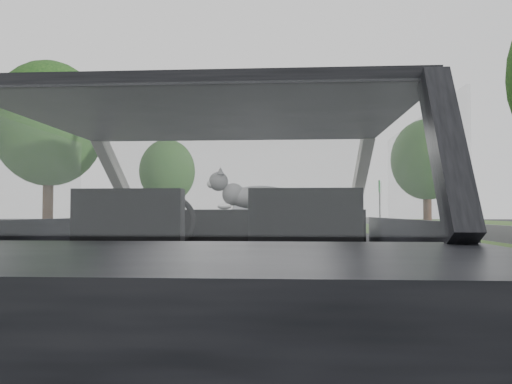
# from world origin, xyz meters

# --- Properties ---
(subject_car) EXTENTS (1.80, 4.00, 1.45)m
(subject_car) POSITION_xyz_m (0.00, 0.00, 0.72)
(subject_car) COLOR black
(subject_car) RESTS_ON ground
(dashboard) EXTENTS (1.58, 0.45, 0.30)m
(dashboard) POSITION_xyz_m (0.00, 0.62, 0.85)
(dashboard) COLOR black
(dashboard) RESTS_ON subject_car
(driver_seat) EXTENTS (0.50, 0.72, 0.42)m
(driver_seat) POSITION_xyz_m (-0.40, -0.29, 0.88)
(driver_seat) COLOR black
(driver_seat) RESTS_ON subject_car
(passenger_seat) EXTENTS (0.50, 0.72, 0.42)m
(passenger_seat) POSITION_xyz_m (0.40, -0.29, 0.88)
(passenger_seat) COLOR black
(passenger_seat) RESTS_ON subject_car
(steering_wheel) EXTENTS (0.36, 0.36, 0.04)m
(steering_wheel) POSITION_xyz_m (-0.40, 0.33, 0.92)
(steering_wheel) COLOR black
(steering_wheel) RESTS_ON dashboard
(cat) EXTENTS (0.63, 0.27, 0.27)m
(cat) POSITION_xyz_m (0.15, 0.62, 1.09)
(cat) COLOR gray
(cat) RESTS_ON dashboard
(guardrail) EXTENTS (0.05, 90.00, 0.32)m
(guardrail) POSITION_xyz_m (4.30, 10.00, 0.58)
(guardrail) COLOR gray
(guardrail) RESTS_ON ground
(other_car) EXTENTS (2.04, 4.88, 1.59)m
(other_car) POSITION_xyz_m (-0.68, 15.19, 0.79)
(other_car) COLOR #B7BBC3
(other_car) RESTS_ON ground
(highway_sign) EXTENTS (0.40, 1.09, 2.75)m
(highway_sign) POSITION_xyz_m (5.47, 25.50, 1.37)
(highway_sign) COLOR #125821
(highway_sign) RESTS_ON ground
(tree_2) EXTENTS (4.59, 4.59, 6.35)m
(tree_2) POSITION_xyz_m (8.61, 27.53, 3.18)
(tree_2) COLOR black
(tree_2) RESTS_ON ground
(tree_3) EXTENTS (5.92, 5.92, 8.21)m
(tree_3) POSITION_xyz_m (11.98, 39.68, 4.11)
(tree_3) COLOR black
(tree_3) RESTS_ON ground
(tree_5) EXTENTS (7.63, 7.63, 8.76)m
(tree_5) POSITION_xyz_m (-12.29, 22.90, 4.38)
(tree_5) COLOR black
(tree_5) RESTS_ON ground
(tree_6) EXTENTS (4.70, 4.70, 6.08)m
(tree_6) POSITION_xyz_m (-8.34, 32.83, 3.04)
(tree_6) COLOR black
(tree_6) RESTS_ON ground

